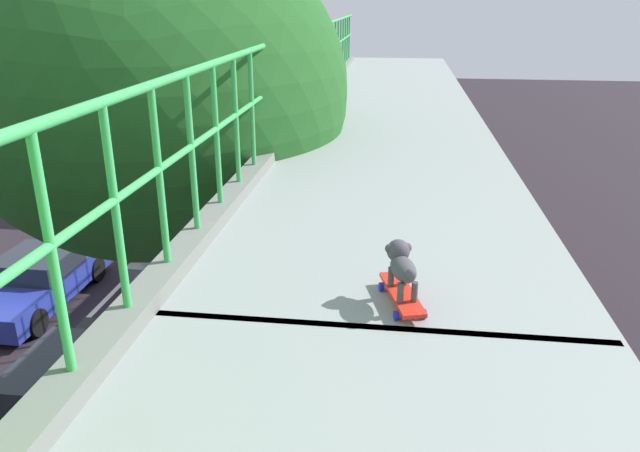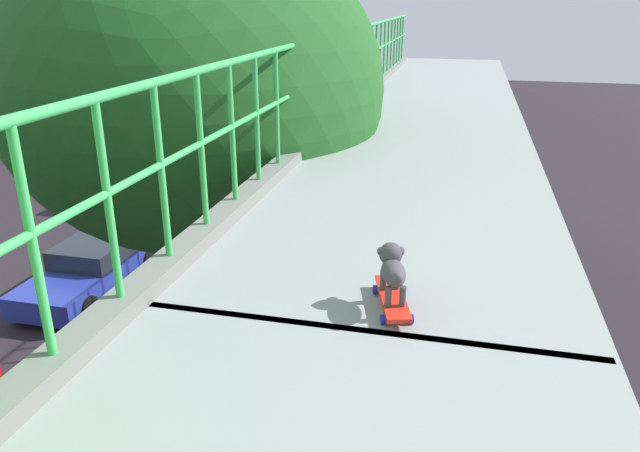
# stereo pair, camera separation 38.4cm
# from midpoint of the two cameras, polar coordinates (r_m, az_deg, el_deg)

# --- Properties ---
(car_black_fifth) EXTENTS (1.81, 4.37, 1.34)m
(car_black_fifth) POSITION_cam_midpoint_polar(r_m,az_deg,el_deg) (12.49, -18.22, -13.09)
(car_black_fifth) COLOR black
(car_black_fifth) RESTS_ON ground
(car_blue_sixth) EXTENTS (1.96, 4.49, 1.29)m
(car_blue_sixth) POSITION_cam_midpoint_polar(r_m,az_deg,el_deg) (17.11, -20.34, -3.89)
(car_blue_sixth) COLOR navy
(car_blue_sixth) RESTS_ON ground
(car_grey_seventh) EXTENTS (2.00, 4.32, 1.39)m
(car_grey_seventh) POSITION_cam_midpoint_polar(r_m,az_deg,el_deg) (17.83, -7.51, -1.45)
(car_grey_seventh) COLOR slate
(car_grey_seventh) RESTS_ON ground
(city_bus) EXTENTS (2.76, 11.82, 3.57)m
(city_bus) POSITION_cam_midpoint_polar(r_m,az_deg,el_deg) (27.46, -7.01, 9.43)
(city_bus) COLOR white
(city_bus) RESTS_ON ground
(roadside_tree_mid) EXTENTS (5.18, 5.18, 8.45)m
(roadside_tree_mid) POSITION_cam_midpoint_polar(r_m,az_deg,el_deg) (8.51, -10.65, 12.44)
(roadside_tree_mid) COLOR #4B3C32
(roadside_tree_mid) RESTS_ON ground
(toy_skateboard) EXTENTS (0.28, 0.56, 0.08)m
(toy_skateboard) POSITION_cam_midpoint_polar(r_m,az_deg,el_deg) (3.46, 10.09, -6.84)
(toy_skateboard) COLOR red
(toy_skateboard) RESTS_ON overpass_deck
(small_dog) EXTENTS (0.21, 0.38, 0.28)m
(small_dog) POSITION_cam_midpoint_polar(r_m,az_deg,el_deg) (3.40, 10.13, -3.90)
(small_dog) COLOR #413F46
(small_dog) RESTS_ON toy_skateboard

